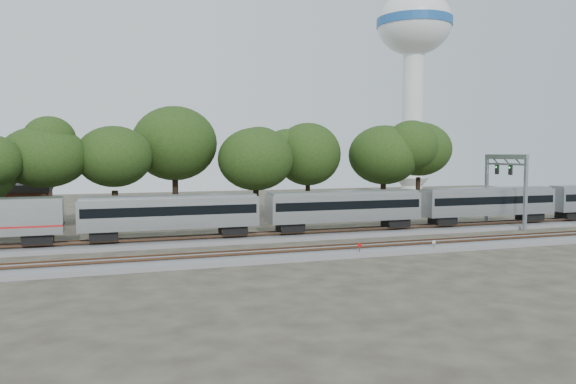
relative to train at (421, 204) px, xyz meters
name	(u,v)px	position (x,y,z in m)	size (l,w,h in m)	color
ground	(323,247)	(-14.34, -6.00, -3.16)	(160.00, 160.00, 0.00)	#383328
track_far	(301,236)	(-14.34, 0.00, -2.96)	(160.00, 5.00, 0.73)	slate
track_near	(340,251)	(-14.34, -10.00, -2.96)	(160.00, 5.00, 0.73)	slate
train	(421,204)	(0.00, 0.00, 0.00)	(107.44, 3.06, 4.52)	#B4B7BC
switch_stand_red	(360,248)	(-13.26, -11.66, -2.43)	(0.36, 0.07, 1.15)	#512D19
switch_stand_white	(434,245)	(-5.99, -11.86, -2.50)	(0.33, 0.06, 1.04)	#512D19
switch_lever	(406,252)	(-8.73, -11.72, -3.01)	(0.50, 0.30, 0.30)	#512D19
water_tower	(414,46)	(23.52, 40.79, 26.22)	(14.33, 14.33, 39.66)	silver
signal_gantry	(505,174)	(11.54, 0.00, 3.18)	(0.60, 7.15, 8.70)	gray
brick_building	(7,204)	(-45.30, 22.45, -0.65)	(10.43, 7.41, 4.98)	brown
tree_1	(44,157)	(-39.95, 11.30, 5.25)	(8.57, 8.57, 12.08)	black
tree_2	(114,157)	(-32.63, 12.32, 5.26)	(8.58, 8.58, 12.10)	black
tree_3	(175,144)	(-25.13, 17.34, 6.89)	(10.23, 10.23, 14.43)	black
tree_4	(256,159)	(-15.60, 13.25, 4.90)	(8.22, 8.22, 11.59)	black
tree_5	(308,154)	(-7.76, 15.47, 5.51)	(8.83, 8.83, 12.45)	black
tree_6	(384,155)	(2.17, 12.82, 5.41)	(8.73, 8.73, 12.31)	black
tree_7	(419,149)	(12.71, 21.08, 6.28)	(9.61, 9.61, 13.55)	black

